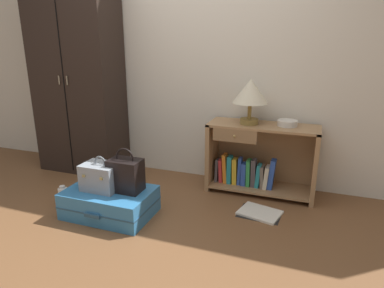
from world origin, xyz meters
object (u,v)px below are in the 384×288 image
(wardrobe, at_px, (78,78))
(bookshelf, at_px, (258,160))
(table_lamp, at_px, (250,93))
(handbag, at_px, (126,175))
(open_book_on_floor, at_px, (260,213))
(train_case, at_px, (101,176))
(bottle, at_px, (63,197))
(bowl, at_px, (287,123))
(suitcase_large, at_px, (110,202))

(wardrobe, distance_m, bookshelf, 2.12)
(table_lamp, relative_size, handbag, 1.13)
(bookshelf, relative_size, handbag, 2.74)
(bookshelf, xyz_separation_m, open_book_on_floor, (0.11, -0.46, -0.32))
(wardrobe, bearing_deg, train_case, -46.44)
(table_lamp, xyz_separation_m, bottle, (-1.48, -0.90, -0.88))
(handbag, height_order, bottle, handbag)
(wardrobe, height_order, train_case, wardrobe)
(bowl, xyz_separation_m, bottle, (-1.82, -0.94, -0.62))
(train_case, xyz_separation_m, bottle, (-0.41, -0.01, -0.25))
(table_lamp, distance_m, train_case, 1.52)
(wardrobe, distance_m, open_book_on_floor, 2.38)
(wardrobe, distance_m, handbag, 1.49)
(bookshelf, bearing_deg, table_lamp, -166.32)
(table_lamp, xyz_separation_m, handbag, (-0.85, -0.84, -0.61))
(bookshelf, relative_size, bowl, 5.66)
(bookshelf, distance_m, open_book_on_floor, 0.57)
(bookshelf, distance_m, train_case, 1.48)
(table_lamp, bearing_deg, bookshelf, 13.68)
(bottle, distance_m, open_book_on_floor, 1.75)
(bottle, bearing_deg, wardrobe, 115.16)
(suitcase_large, relative_size, open_book_on_floor, 1.87)
(bottle, relative_size, open_book_on_floor, 0.50)
(table_lamp, relative_size, bowl, 2.33)
(bowl, bearing_deg, bottle, -152.61)
(bottle, xyz_separation_m, open_book_on_floor, (1.69, 0.46, -0.08))
(table_lamp, bearing_deg, suitcase_large, -138.35)
(bowl, relative_size, train_case, 0.60)
(bowl, bearing_deg, wardrobe, -178.47)
(wardrobe, xyz_separation_m, suitcase_large, (0.89, -0.87, -0.93))
(suitcase_large, xyz_separation_m, open_book_on_floor, (1.21, 0.45, -0.11))
(open_book_on_floor, bearing_deg, bowl, 74.49)
(table_lamp, height_order, handbag, table_lamp)
(table_lamp, height_order, train_case, table_lamp)
(handbag, distance_m, bottle, 0.68)
(bookshelf, bearing_deg, open_book_on_floor, -76.42)
(bowl, bearing_deg, suitcase_large, -145.33)
(bottle, bearing_deg, table_lamp, 31.42)
(suitcase_large, bearing_deg, bookshelf, 39.71)
(handbag, xyz_separation_m, open_book_on_floor, (1.07, 0.40, -0.36))
(table_lamp, height_order, open_book_on_floor, table_lamp)
(suitcase_large, relative_size, bottle, 3.72)
(table_lamp, xyz_separation_m, train_case, (-1.06, -0.89, -0.63))
(train_case, relative_size, open_book_on_floor, 0.77)
(wardrobe, distance_m, suitcase_large, 1.55)
(bottle, bearing_deg, train_case, 1.88)
(suitcase_large, distance_m, open_book_on_floor, 1.29)
(bookshelf, relative_size, train_case, 3.37)
(table_lamp, height_order, bottle, table_lamp)
(bottle, bearing_deg, open_book_on_floor, 15.28)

